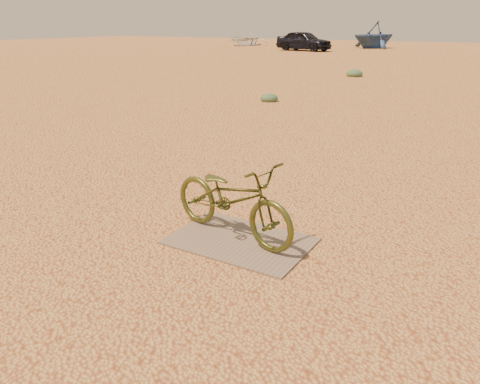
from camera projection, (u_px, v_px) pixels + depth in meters
The scene contains 8 objects.
ground at pixel (256, 232), 5.61m from camera, with size 120.00×120.00×0.00m, color #DEAD5B.
plywood_board at pixel (240, 241), 5.36m from camera, with size 1.57×1.06×0.02m, color #7C6251.
bicycle at pixel (232, 199), 5.32m from camera, with size 0.61×1.76×0.92m, color #454A1B.
car at pixel (304, 41), 40.19m from camera, with size 1.95×4.85×1.65m, color black.
boat_near_left at pixel (244, 39), 49.92m from camera, with size 4.28×6.00×1.24m, color white.
boat_far_left at pixel (374, 35), 43.68m from camera, with size 4.00×4.63×2.44m, color #34517F.
kale_a at pixel (269, 101), 14.84m from camera, with size 0.57×0.57×0.31m, color #4F6C47.
kale_c at pixel (354, 76), 21.56m from camera, with size 0.75×0.75×0.41m, color #4F6C47.
Camera 1 is at (2.45, -4.49, 2.38)m, focal length 35.00 mm.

